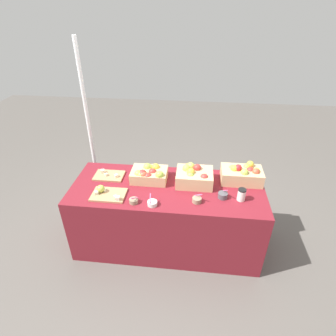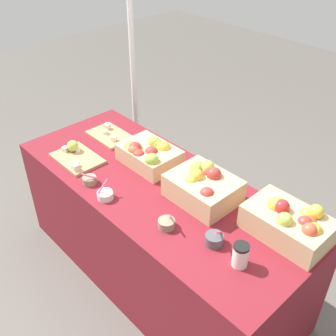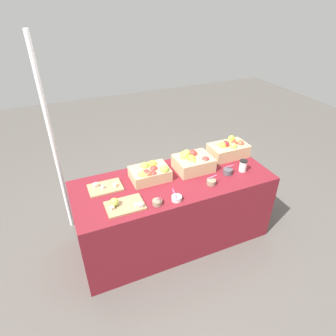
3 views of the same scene
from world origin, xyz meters
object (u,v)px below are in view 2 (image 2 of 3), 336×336
(sample_bowl_far, at_px, (90,180))
(coffee_cup, at_px, (240,255))
(apple_crate_right, at_px, (148,154))
(tent_pole, at_px, (133,66))
(apple_crate_left, at_px, (290,223))
(sample_bowl_near, at_px, (214,239))
(cutting_board_front, at_px, (76,156))
(sample_bowl_mid, at_px, (167,223))
(sample_bowl_extra, at_px, (105,195))
(apple_crate_middle, at_px, (203,185))
(cutting_board_back, at_px, (110,135))

(sample_bowl_far, relative_size, coffee_cup, 0.72)
(apple_crate_right, height_order, tent_pole, tent_pole)
(apple_crate_left, bearing_deg, sample_bowl_near, -124.24)
(cutting_board_front, bearing_deg, sample_bowl_near, 4.32)
(apple_crate_right, relative_size, tent_pole, 0.18)
(apple_crate_left, bearing_deg, coffee_cup, -97.50)
(sample_bowl_mid, xyz_separation_m, sample_bowl_extra, (-0.40, -0.09, -0.00))
(apple_crate_middle, distance_m, cutting_board_back, 0.88)
(coffee_cup, bearing_deg, sample_bowl_extra, -168.34)
(cutting_board_back, bearing_deg, coffee_cup, -10.63)
(cutting_board_back, distance_m, tent_pole, 0.67)
(cutting_board_front, distance_m, sample_bowl_far, 0.29)
(sample_bowl_near, bearing_deg, sample_bowl_extra, -164.24)
(apple_crate_right, distance_m, tent_pole, 0.96)
(apple_crate_middle, distance_m, sample_bowl_mid, 0.31)
(cutting_board_front, height_order, cutting_board_back, cutting_board_front)
(cutting_board_front, distance_m, sample_bowl_extra, 0.46)
(cutting_board_front, relative_size, tent_pole, 0.16)
(apple_crate_right, xyz_separation_m, cutting_board_back, (-0.43, 0.02, -0.06))
(apple_crate_left, bearing_deg, sample_bowl_far, -155.25)
(apple_crate_left, distance_m, coffee_cup, 0.32)
(apple_crate_middle, xyz_separation_m, coffee_cup, (0.44, -0.23, -0.02))
(apple_crate_left, xyz_separation_m, sample_bowl_extra, (-0.84, -0.48, -0.06))
(apple_crate_right, distance_m, sample_bowl_mid, 0.58)
(sample_bowl_mid, distance_m, tent_pole, 1.54)
(apple_crate_left, height_order, apple_crate_right, apple_crate_left)
(apple_crate_right, height_order, cutting_board_front, apple_crate_right)
(apple_crate_right, relative_size, cutting_board_back, 1.19)
(coffee_cup, bearing_deg, apple_crate_middle, 152.70)
(apple_crate_right, relative_size, coffee_cup, 3.02)
(apple_crate_right, height_order, sample_bowl_mid, apple_crate_right)
(sample_bowl_near, bearing_deg, apple_crate_right, 163.82)
(apple_crate_left, height_order, sample_bowl_far, apple_crate_left)
(sample_bowl_near, bearing_deg, apple_crate_left, 55.76)
(apple_crate_middle, bearing_deg, sample_bowl_near, -37.58)
(apple_crate_left, height_order, sample_bowl_near, apple_crate_left)
(sample_bowl_far, bearing_deg, sample_bowl_extra, -4.80)
(cutting_board_front, xyz_separation_m, sample_bowl_far, (0.27, -0.08, 0.00))
(apple_crate_right, bearing_deg, sample_bowl_far, -101.33)
(sample_bowl_mid, bearing_deg, apple_crate_middle, 97.54)
(cutting_board_back, height_order, tent_pole, tent_pole)
(apple_crate_middle, bearing_deg, sample_bowl_mid, -82.46)
(sample_bowl_near, bearing_deg, tent_pole, 154.00)
(apple_crate_right, distance_m, sample_bowl_far, 0.39)
(apple_crate_right, bearing_deg, cutting_board_back, 177.08)
(sample_bowl_near, height_order, tent_pole, tent_pole)
(cutting_board_front, distance_m, sample_bowl_near, 1.08)
(apple_crate_right, xyz_separation_m, sample_bowl_extra, (0.10, -0.39, -0.05))
(cutting_board_back, bearing_deg, sample_bowl_mid, -19.33)
(apple_crate_left, xyz_separation_m, tent_pole, (-1.72, 0.43, 0.19))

